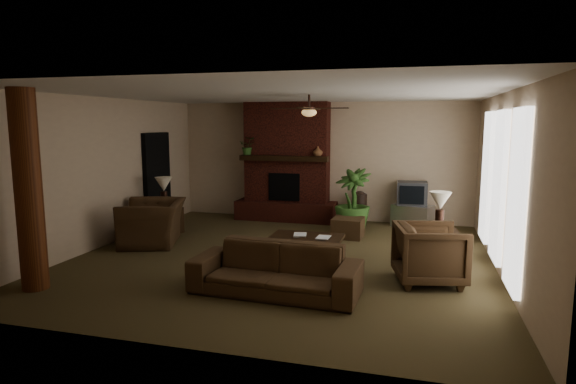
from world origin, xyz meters
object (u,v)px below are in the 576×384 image
(log_column, at_px, (28,191))
(coffee_table, at_px, (307,239))
(ottoman, at_px, (348,228))
(side_table_right, at_px, (442,246))
(floor_vase, at_px, (359,205))
(side_table_left, at_px, (167,220))
(tv_stand, at_px, (413,216))
(floor_plant, at_px, (352,214))
(sofa, at_px, (275,261))
(armchair_left, at_px, (153,215))
(armchair_right, at_px, (430,251))
(lamp_left, at_px, (164,187))
(lamp_right, at_px, (440,204))

(log_column, height_order, coffee_table, log_column)
(ottoman, relative_size, side_table_right, 1.09)
(floor_vase, height_order, side_table_left, floor_vase)
(tv_stand, bearing_deg, floor_plant, -125.53)
(floor_vase, xyz_separation_m, side_table_left, (-3.82, -2.00, -0.16))
(tv_stand, distance_m, side_table_left, 5.39)
(sofa, xyz_separation_m, armchair_left, (-3.06, 1.96, 0.11))
(log_column, xyz_separation_m, armchair_left, (0.28, 2.68, -0.84))
(log_column, xyz_separation_m, tv_stand, (5.10, 5.55, -1.15))
(armchair_left, height_order, ottoman, armchair_left)
(floor_vase, bearing_deg, ottoman, -92.85)
(floor_plant, bearing_deg, armchair_right, -63.07)
(ottoman, bearing_deg, floor_plant, 88.52)
(sofa, distance_m, armchair_right, 2.28)
(armchair_left, height_order, tv_stand, armchair_left)
(ottoman, bearing_deg, coffee_table, -103.47)
(armchair_right, relative_size, side_table_left, 1.74)
(ottoman, relative_size, floor_plant, 0.44)
(ottoman, relative_size, floor_vase, 0.78)
(lamp_left, bearing_deg, floor_vase, 27.79)
(sofa, distance_m, lamp_right, 3.11)
(armchair_left, distance_m, armchair_right, 5.20)
(side_table_left, distance_m, side_table_right, 5.56)
(armchair_right, distance_m, floor_plant, 3.39)
(armchair_right, distance_m, floor_vase, 4.11)
(lamp_left, relative_size, lamp_right, 1.00)
(ottoman, distance_m, side_table_left, 3.80)
(log_column, bearing_deg, side_table_right, 27.04)
(ottoman, bearing_deg, sofa, -98.27)
(log_column, bearing_deg, floor_plant, 50.82)
(floor_vase, distance_m, lamp_left, 4.39)
(floor_vase, distance_m, lamp_right, 3.23)
(log_column, relative_size, armchair_right, 2.92)
(ottoman, bearing_deg, log_column, -132.49)
(log_column, distance_m, coffee_table, 4.26)
(floor_vase, bearing_deg, side_table_left, -152.35)
(sofa, bearing_deg, lamp_right, 46.43)
(armchair_right, height_order, tv_stand, armchair_right)
(tv_stand, distance_m, lamp_left, 5.49)
(log_column, height_order, armchair_left, log_column)
(side_table_right, xyz_separation_m, lamp_right, (-0.05, -0.03, 0.73))
(armchair_right, height_order, lamp_right, lamp_right)
(ottoman, xyz_separation_m, side_table_left, (-3.75, -0.64, 0.08))
(ottoman, distance_m, tv_stand, 1.85)
(log_column, xyz_separation_m, lamp_right, (5.55, 2.83, -0.40))
(armchair_left, xyz_separation_m, tv_stand, (4.82, 2.87, -0.31))
(coffee_table, distance_m, tv_stand, 3.62)
(lamp_left, bearing_deg, side_table_left, 40.92)
(side_table_left, bearing_deg, coffee_table, -19.91)
(armchair_right, relative_size, side_table_right, 1.74)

